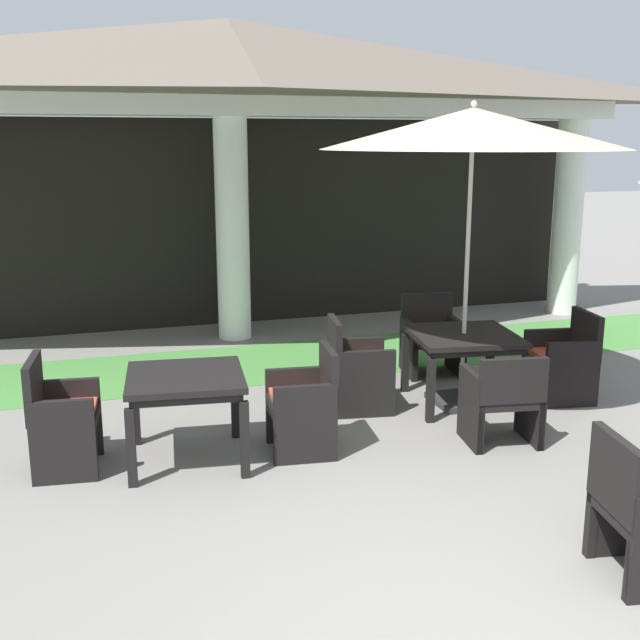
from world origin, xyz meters
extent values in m
cylinder|color=white|center=(0.00, 7.01, 1.41)|extent=(0.42, 0.42, 2.82)
cylinder|color=white|center=(4.99, 7.01, 1.41)|extent=(0.42, 0.42, 2.82)
cube|color=white|center=(0.00, 7.01, 2.94)|extent=(10.79, 0.70, 0.24)
pyramid|color=#665B51|center=(0.00, 7.01, 3.52)|extent=(11.19, 2.60, 0.91)
cube|color=black|center=(0.00, 7.91, 1.41)|extent=(10.59, 0.16, 2.82)
cube|color=#47843D|center=(0.00, 5.72, 0.00)|extent=(12.99, 1.65, 0.01)
cube|color=black|center=(0.94, 0.67, 0.66)|extent=(0.16, 0.55, 0.45)
cube|color=black|center=(1.25, 0.86, 0.33)|extent=(0.57, 0.17, 0.65)
cube|color=black|center=(0.99, 0.91, 0.18)|extent=(0.07, 0.07, 0.37)
cube|color=black|center=(0.90, 0.42, 0.18)|extent=(0.07, 0.07, 0.37)
cube|color=black|center=(-1.17, 3.18, 0.70)|extent=(1.02, 1.02, 0.05)
cube|color=black|center=(-1.17, 3.18, 0.65)|extent=(0.94, 0.94, 0.07)
cube|color=black|center=(-1.64, 2.81, 0.31)|extent=(0.08, 0.08, 0.61)
cube|color=black|center=(-0.80, 2.71, 0.31)|extent=(0.08, 0.08, 0.61)
cube|color=black|center=(-1.55, 3.65, 0.31)|extent=(0.08, 0.08, 0.61)
cube|color=black|center=(-0.71, 3.55, 0.31)|extent=(0.08, 0.08, 0.61)
cube|color=black|center=(-0.25, 3.07, 0.42)|extent=(0.57, 0.59, 0.07)
cube|color=#C64C38|center=(-0.25, 3.07, 0.48)|extent=(0.53, 0.54, 0.05)
cube|color=black|center=(-0.02, 3.05, 0.67)|extent=(0.12, 0.53, 0.43)
cube|color=black|center=(-0.28, 2.83, 0.33)|extent=(0.52, 0.12, 0.65)
cube|color=black|center=(-0.22, 3.32, 0.33)|extent=(0.52, 0.12, 0.65)
cube|color=black|center=(-0.51, 2.86, 0.19)|extent=(0.06, 0.06, 0.38)
cube|color=black|center=(-0.45, 3.33, 0.19)|extent=(0.06, 0.06, 0.38)
cube|color=black|center=(-0.05, 2.81, 0.19)|extent=(0.06, 0.06, 0.38)
cube|color=black|center=(0.00, 3.28, 0.19)|extent=(0.06, 0.06, 0.38)
cube|color=black|center=(-2.10, 3.29, 0.42)|extent=(0.55, 0.62, 0.07)
cube|color=#C64C38|center=(-2.10, 3.29, 0.48)|extent=(0.50, 0.57, 0.05)
cube|color=black|center=(-2.32, 3.31, 0.69)|extent=(0.13, 0.57, 0.46)
cube|color=black|center=(-2.07, 3.55, 0.33)|extent=(0.49, 0.12, 0.66)
cube|color=black|center=(-2.13, 3.02, 0.33)|extent=(0.49, 0.12, 0.66)
cube|color=black|center=(-1.86, 3.52, 0.19)|extent=(0.06, 0.06, 0.39)
cube|color=black|center=(-1.92, 3.01, 0.19)|extent=(0.06, 0.06, 0.39)
cube|color=black|center=(-2.28, 3.57, 0.19)|extent=(0.06, 0.06, 0.39)
cube|color=black|center=(-2.34, 3.05, 0.19)|extent=(0.06, 0.06, 0.39)
cube|color=black|center=(1.60, 3.75, 0.69)|extent=(1.12, 1.12, 0.05)
cube|color=black|center=(1.60, 3.75, 0.64)|extent=(1.03, 1.03, 0.06)
cube|color=black|center=(1.08, 3.37, 0.30)|extent=(0.08, 0.08, 0.60)
cube|color=black|center=(1.97, 3.22, 0.30)|extent=(0.08, 0.08, 0.60)
cube|color=black|center=(1.22, 4.27, 0.30)|extent=(0.08, 0.08, 0.60)
cube|color=black|center=(2.12, 4.12, 0.30)|extent=(0.08, 0.08, 0.60)
cube|color=#2D2D2D|center=(1.60, 3.75, 0.03)|extent=(0.54, 0.54, 0.06)
cylinder|color=beige|center=(1.60, 3.75, 1.30)|extent=(0.04, 0.04, 2.60)
cone|color=beige|center=(1.60, 3.75, 2.64)|extent=(2.82, 2.82, 0.37)
sphere|color=beige|center=(1.60, 3.75, 2.86)|extent=(0.06, 0.06, 0.06)
cube|color=black|center=(1.44, 2.74, 0.40)|extent=(0.65, 0.59, 0.07)
cube|color=#C64C38|center=(1.44, 2.74, 0.46)|extent=(0.60, 0.54, 0.05)
cube|color=black|center=(1.40, 2.52, 0.62)|extent=(0.58, 0.15, 0.38)
cube|color=black|center=(1.17, 2.79, 0.32)|extent=(0.14, 0.51, 0.65)
cube|color=black|center=(1.70, 2.70, 0.32)|extent=(0.14, 0.51, 0.65)
cube|color=black|center=(1.21, 3.01, 0.18)|extent=(0.06, 0.06, 0.36)
cube|color=black|center=(1.73, 2.92, 0.18)|extent=(0.06, 0.06, 0.36)
cube|color=black|center=(1.14, 2.57, 0.18)|extent=(0.06, 0.06, 0.36)
cube|color=black|center=(1.66, 2.48, 0.18)|extent=(0.06, 0.06, 0.36)
cube|color=black|center=(1.76, 4.75, 0.39)|extent=(0.67, 0.65, 0.07)
cube|color=#C64C38|center=(1.76, 4.75, 0.45)|extent=(0.62, 0.60, 0.05)
cube|color=black|center=(1.80, 5.01, 0.64)|extent=(0.59, 0.15, 0.44)
cube|color=black|center=(2.03, 4.70, 0.30)|extent=(0.15, 0.57, 0.61)
cube|color=black|center=(1.49, 4.79, 0.30)|extent=(0.15, 0.57, 0.61)
cube|color=black|center=(1.98, 4.45, 0.18)|extent=(0.06, 0.06, 0.36)
cube|color=black|center=(1.46, 4.54, 0.18)|extent=(0.06, 0.06, 0.36)
cube|color=black|center=(2.06, 4.96, 0.18)|extent=(0.06, 0.06, 0.36)
cube|color=black|center=(1.54, 5.04, 0.18)|extent=(0.06, 0.06, 0.36)
cube|color=black|center=(2.60, 3.58, 0.39)|extent=(0.63, 0.65, 0.07)
cube|color=#C64C38|center=(2.60, 3.58, 0.45)|extent=(0.58, 0.60, 0.05)
cube|color=black|center=(2.85, 3.54, 0.66)|extent=(0.15, 0.57, 0.46)
cube|color=black|center=(2.56, 3.32, 0.33)|extent=(0.55, 0.15, 0.66)
cube|color=black|center=(2.64, 3.85, 0.33)|extent=(0.55, 0.15, 0.66)
cube|color=black|center=(2.32, 3.37, 0.18)|extent=(0.06, 0.06, 0.36)
cube|color=black|center=(2.40, 3.88, 0.18)|extent=(0.06, 0.06, 0.36)
cube|color=black|center=(2.80, 3.29, 0.18)|extent=(0.06, 0.06, 0.36)
cube|color=black|center=(2.88, 3.80, 0.18)|extent=(0.06, 0.06, 0.36)
cube|color=black|center=(0.60, 3.91, 0.43)|extent=(0.63, 0.60, 0.07)
cube|color=#C64C38|center=(0.60, 3.91, 0.49)|extent=(0.58, 0.55, 0.05)
cube|color=black|center=(0.34, 3.95, 0.68)|extent=(0.14, 0.52, 0.44)
cube|color=black|center=(0.63, 4.14, 0.32)|extent=(0.55, 0.15, 0.64)
cube|color=black|center=(0.56, 3.67, 0.32)|extent=(0.55, 0.15, 0.64)
cube|color=black|center=(0.88, 4.10, 0.20)|extent=(0.06, 0.06, 0.39)
cube|color=black|center=(0.80, 3.64, 0.20)|extent=(0.06, 0.06, 0.39)
cube|color=black|center=(0.39, 4.18, 0.20)|extent=(0.06, 0.06, 0.39)
cube|color=black|center=(0.31, 3.72, 0.20)|extent=(0.06, 0.06, 0.39)
camera|label=1|loc=(-1.95, -2.77, 2.55)|focal=43.55mm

